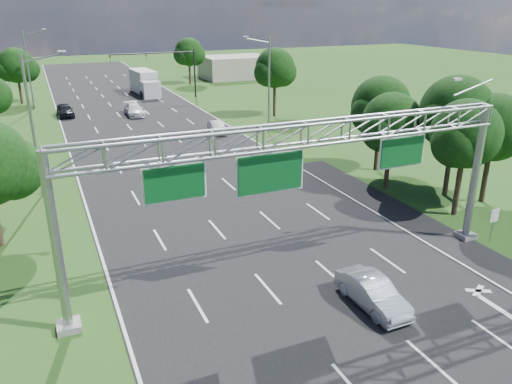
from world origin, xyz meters
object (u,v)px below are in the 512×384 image
sign_gantry (306,146)px  silver_sedan (373,293)px  traffic_signal (171,63)px  box_truck (145,83)px  regulatory_sign (494,218)px

sign_gantry → silver_sedan: bearing=-65.9°
sign_gantry → traffic_signal: bearing=82.3°
traffic_signal → silver_sedan: 57.19m
sign_gantry → box_truck: (4.28, 58.56, -5.18)m
box_truck → regulatory_sign: bearing=-86.9°
sign_gantry → regulatory_sign: 13.25m
traffic_signal → box_truck: (-2.87, 5.56, -3.46)m
regulatory_sign → box_truck: (-7.79, 59.58, 0.20)m
sign_gantry → traffic_signal: (7.15, 53.00, -1.72)m
traffic_signal → sign_gantry: bearing=-97.7°
sign_gantry → regulatory_sign: bearing=-4.8°
traffic_signal → box_truck: bearing=117.3°
silver_sedan → box_truck: bearing=86.5°
regulatory_sign → traffic_signal: 54.37m
sign_gantry → silver_sedan: 7.43m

